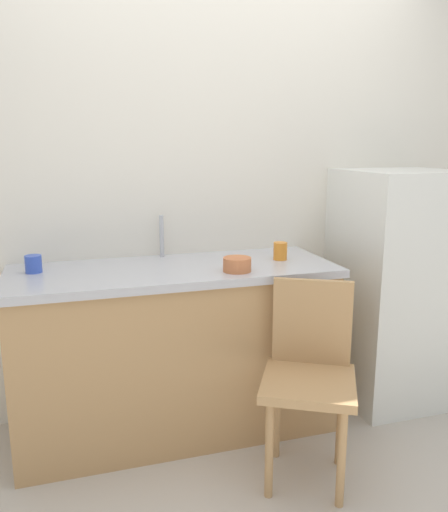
# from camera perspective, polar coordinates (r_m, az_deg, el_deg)

# --- Properties ---
(ground_plane) EXTENTS (8.00, 8.00, 0.00)m
(ground_plane) POSITION_cam_1_polar(r_m,az_deg,el_deg) (2.49, 5.55, -24.58)
(ground_plane) COLOR #BCB2A3
(back_wall) EXTENTS (4.80, 0.10, 2.53)m
(back_wall) POSITION_cam_1_polar(r_m,az_deg,el_deg) (2.94, -1.47, 7.89)
(back_wall) COLOR silver
(back_wall) RESTS_ON ground_plane
(cabinet_base) EXTENTS (1.59, 0.60, 0.85)m
(cabinet_base) POSITION_cam_1_polar(r_m,az_deg,el_deg) (2.74, -5.40, -10.65)
(cabinet_base) COLOR tan
(cabinet_base) RESTS_ON ground_plane
(countertop) EXTENTS (1.63, 0.64, 0.04)m
(countertop) POSITION_cam_1_polar(r_m,az_deg,el_deg) (2.60, -5.60, -1.63)
(countertop) COLOR #B7B7BC
(countertop) RESTS_ON cabinet_base
(faucet) EXTENTS (0.02, 0.02, 0.23)m
(faucet) POSITION_cam_1_polar(r_m,az_deg,el_deg) (2.81, -6.93, 2.21)
(faucet) COLOR #B7B7BC
(faucet) RESTS_ON countertop
(refrigerator) EXTENTS (0.63, 0.62, 1.35)m
(refrigerator) POSITION_cam_1_polar(r_m,az_deg,el_deg) (3.17, 18.55, -3.26)
(refrigerator) COLOR silver
(refrigerator) RESTS_ON ground_plane
(chair) EXTENTS (0.54, 0.54, 0.89)m
(chair) POSITION_cam_1_polar(r_m,az_deg,el_deg) (2.38, 9.45, -12.51)
(chair) COLOR tan
(chair) RESTS_ON ground_plane
(terracotta_bowl) EXTENTS (0.14, 0.14, 0.07)m
(terracotta_bowl) POSITION_cam_1_polar(r_m,az_deg,el_deg) (2.49, 1.46, -0.94)
(terracotta_bowl) COLOR #C67042
(terracotta_bowl) RESTS_ON countertop
(cup_blue) EXTENTS (0.08, 0.08, 0.08)m
(cup_blue) POSITION_cam_1_polar(r_m,az_deg,el_deg) (2.63, -20.38, -0.84)
(cup_blue) COLOR blue
(cup_blue) RESTS_ON countertop
(cup_orange) EXTENTS (0.07, 0.07, 0.09)m
(cup_orange) POSITION_cam_1_polar(r_m,az_deg,el_deg) (2.75, 6.26, 0.55)
(cup_orange) COLOR orange
(cup_orange) RESTS_ON countertop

